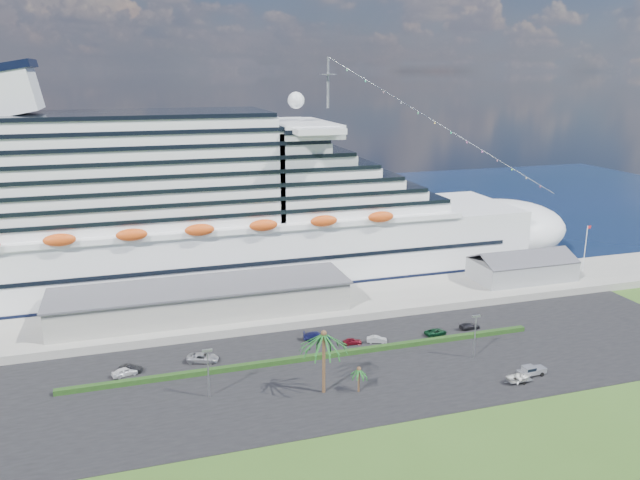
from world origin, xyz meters
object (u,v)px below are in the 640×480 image
object	(u,v)px
pickup_truck	(531,370)
boat_trailer	(520,377)
cruise_ship	(202,218)
parked_car_3	(317,336)

from	to	relation	value
pickup_truck	boat_trailer	bearing A→B (deg)	-154.16
cruise_ship	boat_trailer	xyz separation A→B (m)	(43.90, -66.74, -15.58)
cruise_ship	pickup_truck	distance (m)	81.97
cruise_ship	parked_car_3	bearing A→B (deg)	-67.60
cruise_ship	boat_trailer	distance (m)	81.39
cruise_ship	boat_trailer	size ratio (longest dim) A/B	36.68
parked_car_3	pickup_truck	size ratio (longest dim) A/B	1.05
pickup_truck	boat_trailer	size ratio (longest dim) A/B	0.97
pickup_truck	boat_trailer	world-z (taller)	pickup_truck
pickup_truck	boat_trailer	distance (m)	3.86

